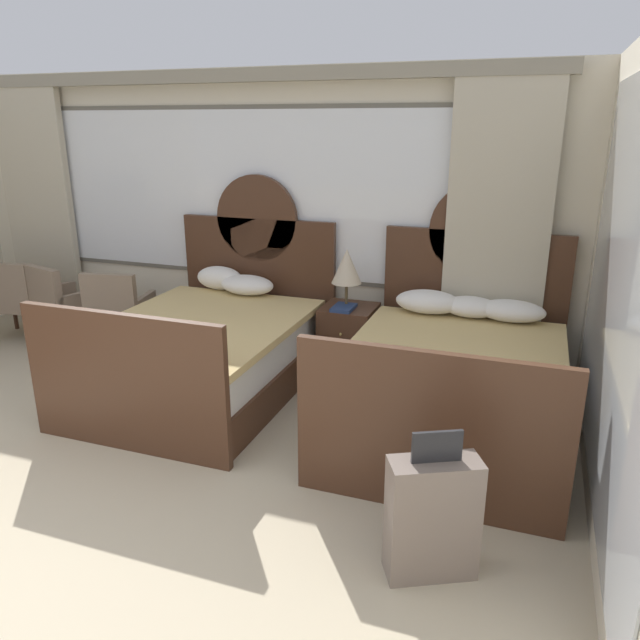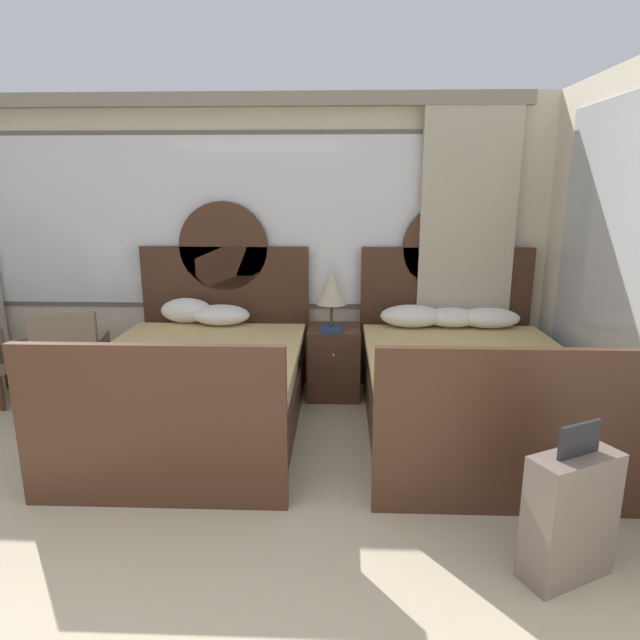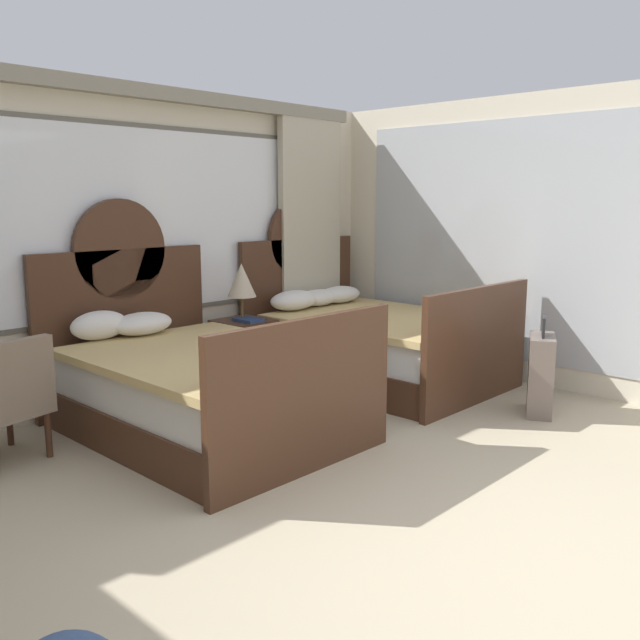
# 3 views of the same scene
# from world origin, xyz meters

# --- Properties ---
(wall_back_window) EXTENTS (6.40, 0.22, 2.70)m
(wall_back_window) POSITION_xyz_m (0.00, 3.92, 1.42)
(wall_back_window) COLOR beige
(wall_back_window) RESTS_ON ground_plane
(bed_near_window) EXTENTS (1.59, 2.23, 1.75)m
(bed_near_window) POSITION_xyz_m (0.19, 2.81, 0.37)
(bed_near_window) COLOR #472B1C
(bed_near_window) RESTS_ON ground_plane
(bed_near_mirror) EXTENTS (1.59, 2.23, 1.75)m
(bed_near_mirror) POSITION_xyz_m (2.28, 2.82, 0.38)
(bed_near_mirror) COLOR #472B1C
(bed_near_mirror) RESTS_ON ground_plane
(nightstand_between_beds) EXTENTS (0.47, 0.49, 0.64)m
(nightstand_between_beds) POSITION_xyz_m (1.24, 3.52, 0.32)
(nightstand_between_beds) COLOR #472B1C
(nightstand_between_beds) RESTS_ON ground_plane
(table_lamp_on_nightstand) EXTENTS (0.27, 0.27, 0.53)m
(table_lamp_on_nightstand) POSITION_xyz_m (1.21, 3.51, 1.01)
(table_lamp_on_nightstand) COLOR brown
(table_lamp_on_nightstand) RESTS_ON nightstand_between_beds
(book_on_nightstand) EXTENTS (0.18, 0.26, 0.03)m
(book_on_nightstand) POSITION_xyz_m (1.21, 3.43, 0.66)
(book_on_nightstand) COLOR navy
(book_on_nightstand) RESTS_ON nightstand_between_beds
(armchair_by_window_left) EXTENTS (0.63, 0.63, 0.85)m
(armchair_by_window_left) POSITION_xyz_m (-1.07, 3.25, 0.47)
(armchair_by_window_left) COLOR #84705B
(armchair_by_window_left) RESTS_ON ground_plane
(suitcase_on_floor) EXTENTS (0.49, 0.38, 0.81)m
(suitcase_on_floor) POSITION_xyz_m (2.40, 1.16, 0.33)
(suitcase_on_floor) COLOR #75665B
(suitcase_on_floor) RESTS_ON ground_plane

